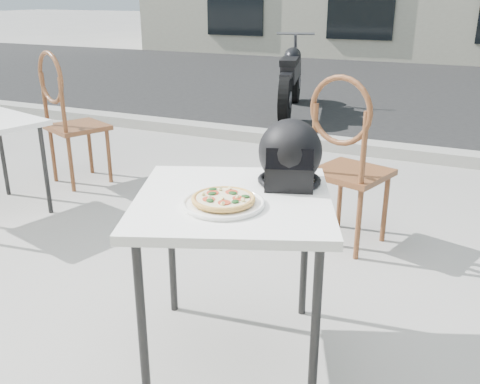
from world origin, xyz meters
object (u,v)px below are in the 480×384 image
at_px(plate, 223,204).
at_px(cafe_chair_main, 346,154).
at_px(helmet, 290,156).
at_px(motorcycle, 291,79).
at_px(pizza, 223,199).
at_px(cafe_chair_side, 67,112).
at_px(cafe_table_main, 233,212).

xyz_separation_m(plate, cafe_chair_main, (0.16, 1.40, -0.15)).
xyz_separation_m(helmet, motorcycle, (-1.70, 4.89, -0.44)).
bearing_deg(plate, cafe_chair_main, 83.50).
height_order(pizza, motorcycle, motorcycle).
bearing_deg(helmet, cafe_chair_side, 133.88).
relative_size(cafe_table_main, pizza, 4.06).
height_order(helmet, motorcycle, helmet).
height_order(helmet, cafe_chair_main, cafe_chair_main).
distance_m(cafe_table_main, cafe_chair_main, 1.31).
height_order(cafe_chair_main, cafe_chair_side, cafe_chair_side).
relative_size(helmet, motorcycle, 0.18).
bearing_deg(pizza, cafe_chair_main, 83.50).
bearing_deg(plate, motorcycle, 106.45).
height_order(cafe_table_main, pizza, pizza).
xyz_separation_m(pizza, cafe_chair_side, (-2.27, 1.64, -0.17)).
relative_size(plate, helmet, 1.10).
xyz_separation_m(cafe_table_main, cafe_chair_main, (0.17, 1.30, -0.07)).
distance_m(plate, pizza, 0.02).
relative_size(helmet, cafe_chair_side, 0.32).
relative_size(cafe_chair_main, cafe_chair_side, 0.99).
bearing_deg(cafe_chair_side, pizza, 167.71).
distance_m(cafe_chair_main, motorcycle, 4.21).
bearing_deg(helmet, cafe_table_main, -140.18).
bearing_deg(cafe_chair_side, cafe_chair_main, -161.99).
xyz_separation_m(pizza, helmet, (0.15, 0.36, 0.10)).
relative_size(plate, pizza, 1.55).
xyz_separation_m(helmet, cafe_chair_side, (-2.42, 1.28, -0.26)).
bearing_deg(cafe_chair_main, plate, 100.72).
bearing_deg(cafe_table_main, motorcycle, 106.69).
bearing_deg(plate, cafe_table_main, 94.22).
height_order(cafe_table_main, cafe_chair_main, cafe_chair_main).
relative_size(plate, cafe_chair_main, 0.36).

